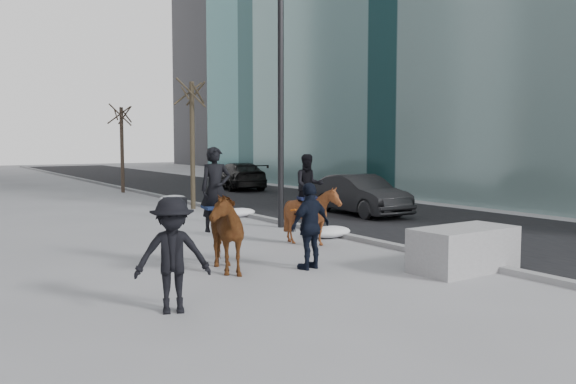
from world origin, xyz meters
TOP-DOWN VIEW (x-y plane):
  - ground at (0.00, 0.00)m, footprint 120.00×120.00m
  - road at (7.00, 10.00)m, footprint 8.00×90.00m
  - curb at (3.00, 10.00)m, footprint 0.25×90.00m
  - planter at (2.46, -1.46)m, footprint 2.22×1.18m
  - car_near at (6.59, 6.85)m, footprint 1.73×4.33m
  - car_far at (8.19, 19.09)m, footprint 2.78×5.18m
  - tree_near at (2.40, 11.72)m, footprint 1.20×1.20m
  - tree_far at (2.40, 20.40)m, footprint 1.20×1.20m
  - mounted_left at (-1.68, 1.12)m, footprint 1.20×2.03m
  - mounted_right at (1.60, 2.65)m, footprint 1.59×1.68m
  - feeder at (-0.03, 0.32)m, footprint 1.09×0.96m
  - camera_crew at (-3.55, -1.15)m, footprint 1.28×0.98m
  - lamppost at (2.60, 5.51)m, footprint 0.25×2.09m
  - snow_piles at (2.70, 8.69)m, footprint 1.21×11.94m

SIDE VIEW (x-z plane):
  - ground at x=0.00m, z-range 0.00..0.00m
  - road at x=7.00m, z-range 0.00..0.01m
  - curb at x=3.00m, z-range 0.00..0.12m
  - snow_piles at x=2.70m, z-range 0.00..0.31m
  - planter at x=2.46m, z-range 0.00..0.87m
  - car_near at x=6.59m, z-range 0.00..1.40m
  - car_far at x=8.19m, z-range 0.00..1.43m
  - feeder at x=-0.03m, z-range 0.00..1.76m
  - camera_crew at x=-3.55m, z-range 0.01..1.76m
  - mounted_right at x=1.60m, z-range -0.22..2.03m
  - mounted_left at x=-1.68m, z-range -0.32..2.15m
  - tree_far at x=2.40m, z-range 0.00..4.71m
  - tree_near at x=2.40m, z-range 0.00..5.33m
  - lamppost at x=2.60m, z-range 0.45..9.54m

